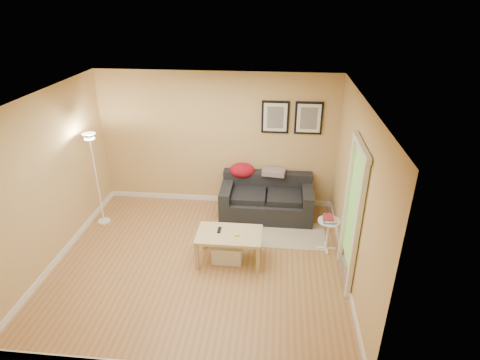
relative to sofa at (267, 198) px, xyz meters
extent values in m
plane|color=#AB7649|center=(-0.98, -1.53, -0.38)|extent=(4.50, 4.50, 0.00)
plane|color=white|center=(-0.98, -1.53, 2.23)|extent=(4.50, 4.50, 0.00)
plane|color=tan|center=(-0.98, 0.47, 0.92)|extent=(4.50, 0.00, 4.50)
plane|color=tan|center=(-0.98, -3.53, 0.92)|extent=(4.50, 0.00, 4.50)
plane|color=tan|center=(-3.23, -1.53, 0.92)|extent=(0.00, 4.00, 4.00)
plane|color=tan|center=(1.27, -1.53, 0.92)|extent=(0.00, 4.00, 4.00)
cube|color=white|center=(-0.98, 0.46, -0.33)|extent=(4.50, 0.02, 0.10)
cube|color=white|center=(-3.22, -1.53, -0.33)|extent=(0.02, 4.00, 0.10)
cube|color=white|center=(1.26, -1.53, -0.33)|extent=(0.02, 4.00, 0.10)
cube|color=#B8AA92|center=(0.44, -0.65, -0.37)|extent=(1.25, 0.85, 0.01)
cube|color=#668C4C|center=(-0.85, -0.91, -0.37)|extent=(0.70, 0.50, 0.01)
cube|color=black|center=(-0.69, -1.38, 0.14)|extent=(0.05, 0.16, 0.02)
cylinder|color=yellow|center=(-0.41, -1.50, 0.14)|extent=(0.07, 0.07, 0.03)
camera|label=1|loc=(0.15, -6.45, 3.50)|focal=29.27mm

